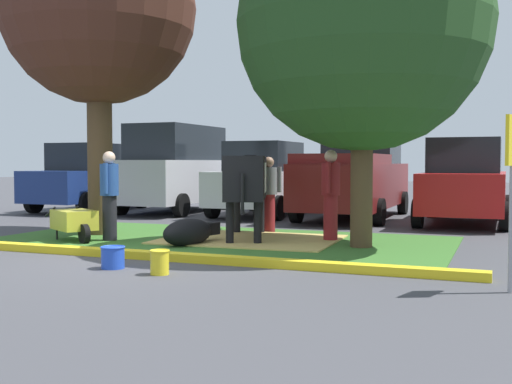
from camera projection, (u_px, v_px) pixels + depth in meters
name	position (u px, v px, depth m)	size (l,w,h in m)	color
ground_plane	(140.00, 258.00, 9.65)	(80.00, 80.00, 0.00)	#424247
grass_island	(219.00, 241.00, 11.67)	(8.39, 4.42, 0.02)	#386B28
curb_yellow	(153.00, 255.00, 9.48)	(9.59, 0.24, 0.12)	yellow
hay_bedding	(250.00, 240.00, 11.68)	(3.20, 2.40, 0.04)	tan
shade_tree_left	(98.00, 8.00, 12.48)	(3.88, 3.88, 6.50)	brown
shade_tree_right	(363.00, 25.00, 10.56)	(4.28, 4.28, 5.92)	#4C3823
cow_holstein	(247.00, 178.00, 11.98)	(1.45, 3.04, 1.62)	black
calf_lying	(189.00, 232.00, 10.99)	(0.78, 1.33, 0.48)	black
person_handler	(331.00, 192.00, 11.52)	(0.34, 0.53, 1.69)	maroon
person_visitor_near	(269.00, 192.00, 12.96)	(0.49, 0.34, 1.57)	maroon
person_visitor_far	(109.00, 193.00, 11.61)	(0.34, 0.51, 1.67)	black
wheelbarrow	(75.00, 221.00, 11.60)	(1.51, 1.18, 0.63)	gold
bucket_blue	(113.00, 257.00, 8.68)	(0.34, 0.34, 0.31)	blue
bucket_yellow	(160.00, 262.00, 8.20)	(0.27, 0.27, 0.32)	yellow
hatchback_white	(90.00, 178.00, 19.00)	(2.03, 4.41, 2.02)	navy
suv_black	(177.00, 169.00, 18.36)	(2.13, 4.61, 2.52)	#B7B7BC
sedan_blue	(264.00, 180.00, 17.35)	(2.03, 4.41, 2.02)	silver
pickup_truck_maroon	(355.00, 175.00, 16.48)	(2.23, 5.41, 2.42)	maroon
sedan_red	(465.00, 182.00, 14.91)	(2.03, 4.41, 2.02)	red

